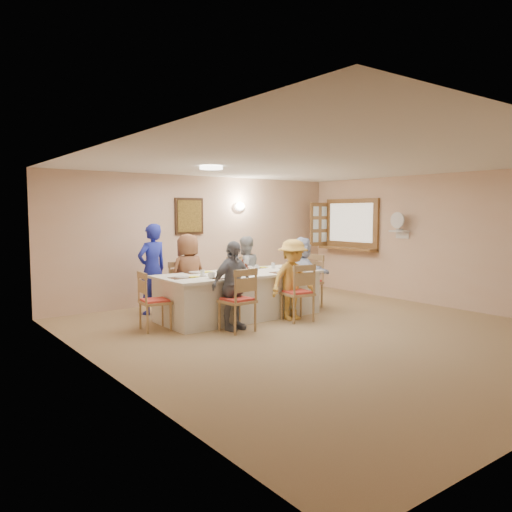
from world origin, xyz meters
TOP-DOWN VIEW (x-y plane):
  - ground at (0.00, 0.00)m, footprint 7.00×7.00m
  - room_walls at (0.00, 0.00)m, footprint 7.00×7.00m
  - wall_picture at (-0.30, 3.46)m, footprint 0.62×0.05m
  - wall_sconce at (0.90, 3.44)m, footprint 0.26×0.09m
  - ceiling_light at (-1.00, 1.50)m, footprint 0.36×0.36m
  - serving_hatch at (3.21, 2.40)m, footprint 0.06×1.50m
  - hatch_sill at (3.09, 2.40)m, footprint 0.30×1.50m
  - shutter_door at (2.95, 3.16)m, footprint 0.55×0.04m
  - fan_shelf at (3.13, 1.05)m, footprint 0.22×0.36m
  - desk_fan at (3.10, 1.05)m, footprint 0.30×0.30m
  - dining_table at (-0.38, 1.63)m, footprint 2.80×1.18m
  - chair_back_left at (-0.98, 2.43)m, footprint 0.52×0.52m
  - chair_back_right at (0.22, 2.43)m, footprint 0.51×0.51m
  - chair_front_left at (-0.98, 0.83)m, footprint 0.49×0.49m
  - chair_front_right at (0.22, 0.83)m, footprint 0.52×0.52m
  - chair_left_end at (-1.93, 1.63)m, footprint 0.48×0.48m
  - chair_right_end at (1.17, 1.63)m, footprint 0.48×0.48m
  - diner_back_left at (-0.98, 2.31)m, footprint 0.76×0.56m
  - diner_back_right at (0.22, 2.31)m, footprint 0.68×0.54m
  - diner_front_left at (-0.98, 0.95)m, footprint 0.89×0.58m
  - diner_front_right at (0.22, 0.95)m, footprint 0.89×0.54m
  - diner_right_end at (1.04, 1.63)m, footprint 1.33×0.70m
  - caregiver at (-1.43, 2.78)m, footprint 0.72×0.60m
  - placemat_fl at (-0.98, 1.21)m, footprint 0.34×0.25m
  - plate_fl at (-0.98, 1.21)m, footprint 0.26×0.26m
  - napkin_fl at (-0.80, 1.16)m, footprint 0.13×0.13m
  - placemat_fr at (0.22, 1.21)m, footprint 0.38×0.28m
  - plate_fr at (0.22, 1.21)m, footprint 0.24×0.24m
  - napkin_fr at (0.40, 1.16)m, footprint 0.15×0.15m
  - placemat_bl at (-0.98, 2.05)m, footprint 0.33×0.24m
  - plate_bl at (-0.98, 2.05)m, footprint 0.24×0.24m
  - napkin_bl at (-0.80, 2.00)m, footprint 0.15×0.15m
  - placemat_br at (0.22, 2.05)m, footprint 0.38×0.28m
  - plate_br at (0.22, 2.05)m, footprint 0.25×0.25m
  - napkin_br at (0.40, 2.00)m, footprint 0.14×0.14m
  - placemat_le at (-1.48, 1.63)m, footprint 0.35×0.26m
  - plate_le at (-1.48, 1.63)m, footprint 0.25×0.25m
  - napkin_le at (-1.30, 1.58)m, footprint 0.14×0.14m
  - placemat_re at (0.74, 1.63)m, footprint 0.34×0.25m
  - plate_re at (0.74, 1.63)m, footprint 0.25×0.25m
  - napkin_re at (0.92, 1.58)m, footprint 0.14×0.14m
  - teacup_a at (-1.15, 1.28)m, footprint 0.17×0.17m
  - teacup_b at (-0.02, 2.15)m, footprint 0.11×0.11m
  - bowl_a at (-0.59, 1.39)m, footprint 0.25×0.25m
  - bowl_b at (-0.02, 1.91)m, footprint 0.29×0.29m
  - condiment_ketchup at (-0.41, 1.67)m, footprint 0.14×0.14m
  - condiment_brown at (-0.30, 1.65)m, footprint 0.13×0.13m
  - condiment_malt at (-0.25, 1.58)m, footprint 0.19×0.19m
  - drinking_glass at (-0.53, 1.68)m, footprint 0.07×0.07m

SIDE VIEW (x-z plane):
  - ground at x=0.00m, z-range 0.00..0.00m
  - dining_table at x=-0.38m, z-range 0.00..0.76m
  - chair_left_end at x=-1.93m, z-range 0.00..0.90m
  - chair_back_left at x=-0.98m, z-range 0.00..0.92m
  - chair_back_right at x=0.22m, z-range 0.00..0.94m
  - chair_front_right at x=0.22m, z-range 0.00..0.95m
  - chair_front_left at x=-0.98m, z-range 0.00..0.96m
  - chair_right_end at x=1.17m, z-range 0.00..0.99m
  - diner_right_end at x=1.04m, z-range 0.00..1.33m
  - diner_back_right at x=0.22m, z-range 0.00..1.33m
  - diner_front_right at x=0.22m, z-range 0.00..1.33m
  - diner_front_left at x=-0.98m, z-range 0.00..1.35m
  - diner_back_left at x=-0.98m, z-range 0.00..1.41m
  - placemat_fl at x=-0.98m, z-range 0.76..0.77m
  - placemat_fr at x=0.22m, z-range 0.76..0.77m
  - placemat_bl at x=-0.98m, z-range 0.76..0.77m
  - placemat_br at x=0.22m, z-range 0.76..0.77m
  - placemat_le at x=-1.48m, z-range 0.76..0.77m
  - placemat_re at x=0.74m, z-range 0.76..0.77m
  - napkin_fl at x=-0.80m, z-range 0.77..0.77m
  - napkin_fr at x=0.40m, z-range 0.77..0.77m
  - napkin_bl at x=-0.80m, z-range 0.77..0.77m
  - napkin_br at x=0.40m, z-range 0.77..0.77m
  - napkin_le at x=-1.30m, z-range 0.77..0.77m
  - napkin_re at x=0.92m, z-range 0.77..0.77m
  - plate_fl at x=-0.98m, z-range 0.76..0.78m
  - plate_fr at x=0.22m, z-range 0.77..0.78m
  - plate_bl at x=-0.98m, z-range 0.77..0.78m
  - plate_br at x=0.22m, z-range 0.77..0.78m
  - plate_le at x=-1.48m, z-range 0.77..0.78m
  - plate_re at x=0.74m, z-range 0.77..0.78m
  - bowl_a at x=-0.59m, z-range 0.76..0.82m
  - caregiver at x=-1.43m, z-range 0.00..1.58m
  - bowl_b at x=-0.02m, z-range 0.76..0.82m
  - teacup_a at x=-1.15m, z-range 0.76..0.85m
  - teacup_b at x=-0.02m, z-range 0.76..0.85m
  - drinking_glass at x=-0.53m, z-range 0.76..0.87m
  - condiment_malt at x=-0.25m, z-range 0.76..0.90m
  - condiment_brown at x=-0.30m, z-range 0.76..0.98m
  - condiment_ketchup at x=-0.41m, z-range 0.76..1.00m
  - hatch_sill at x=3.09m, z-range 0.95..1.00m
  - fan_shelf at x=3.13m, z-range 1.39..1.41m
  - serving_hatch at x=3.21m, z-range 0.92..2.08m
  - shutter_door at x=2.95m, z-range 1.00..2.00m
  - room_walls at x=0.00m, z-range -1.99..5.01m
  - desk_fan at x=3.10m, z-range 1.41..1.69m
  - wall_picture at x=-0.30m, z-range 1.34..2.06m
  - wall_sconce at x=0.90m, z-range 1.81..1.99m
  - ceiling_light at x=-1.00m, z-range 2.45..2.50m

